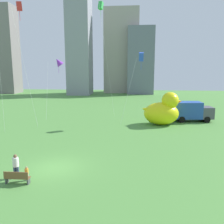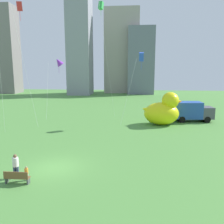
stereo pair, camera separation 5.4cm
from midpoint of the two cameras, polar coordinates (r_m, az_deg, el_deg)
The scene contains 11 objects.
ground_plane at distance 19.63m, azimuth -13.27°, elevation -12.77°, with size 140.00×140.00×0.00m, color #508B3F.
park_bench at distance 17.69m, azimuth -21.65°, elevation -14.20°, with size 1.67×0.46×0.90m.
person_adult at distance 18.44m, azimuth -21.87°, elevation -11.59°, with size 0.42×0.42×1.73m.
person_child at distance 17.94m, azimuth -19.59°, elevation -13.45°, with size 0.25×0.25×1.01m.
giant_inflatable_duck at distance 33.45m, azimuth 12.05°, elevation 0.27°, with size 5.45×3.50×4.52m.
box_truck at distance 36.85m, azimuth 18.29°, elevation 0.12°, with size 6.01×2.79×2.85m.
city_skyline at distance 76.14m, azimuth -4.70°, elevation 14.02°, with size 49.57×14.14×28.44m.
kite_purple at distance 38.81m, azimuth -12.54°, elevation 11.55°, with size 3.18×3.81×9.42m.
kite_blue at distance 32.88m, azimuth 7.02°, elevation 12.81°, with size 3.00×3.26×9.76m.
kite_red at distance 34.21m, azimuth -21.10°, elevation 22.21°, with size 2.08×2.17×15.80m.
kite_green at distance 39.78m, azimuth -2.58°, elevation 23.76°, with size 2.56×2.64×17.65m.
Camera 2 is at (6.02, -17.09, 7.58)m, focal length 38.44 mm.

